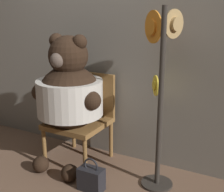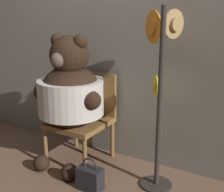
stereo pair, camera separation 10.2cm
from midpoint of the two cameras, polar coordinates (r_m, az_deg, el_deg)
ground_plane at (r=2.92m, az=-6.79°, el=-15.73°), size 14.00×14.00×0.00m
wall_back at (r=3.17m, az=1.39°, el=9.15°), size 8.00×0.10×2.30m
chair at (r=3.18m, az=-4.22°, el=-3.41°), size 0.54×0.55×0.88m
teddy_bear at (r=2.98m, az=-6.67°, el=0.58°), size 0.76×0.67×1.30m
hat_display_rack at (r=2.63m, az=9.85°, el=1.34°), size 0.38×0.36×1.55m
handbag_on_ground at (r=2.78m, az=-2.96°, el=-14.77°), size 0.22×0.13×0.30m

